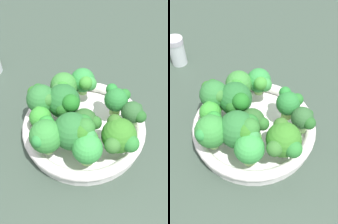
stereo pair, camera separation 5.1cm
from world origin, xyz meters
The scene contains 15 objects.
ground_plane centered at (0.00, 0.00, -1.25)cm, with size 130.00×130.00×2.50cm, color #354539.
bowl centered at (1.37, -3.45, 1.92)cm, with size 24.74×24.74×3.76cm.
broccoli_floret_0 centered at (-7.75, -4.78, 8.15)cm, with size 5.91×6.32×7.34cm.
broccoli_floret_1 centered at (-5.99, 0.05, 7.10)cm, with size 4.16×4.22×5.50cm.
broccoli_floret_2 centered at (-3.09, -10.46, 7.65)cm, with size 5.41×5.26×6.43cm.
broccoli_floret_3 centered at (2.55, -12.07, 7.54)cm, with size 6.76×7.46×6.79cm.
broccoli_floret_4 centered at (1.49, 3.76, 7.68)cm, with size 6.28×5.70×6.60cm.
broccoli_floret_5 centered at (0.32, -5.49, 6.85)cm, with size 5.15×5.34×5.54cm.
broccoli_floret_6 centered at (8.64, -9.31, 6.70)cm, with size 4.46×5.11×5.28cm.
broccoli_floret_7 centered at (8.03, -5.07, 7.51)cm, with size 5.34×5.35×6.13cm.
broccoli_floret_8 centered at (6.00, 2.94, 7.40)cm, with size 5.70×5.99×6.10cm.
broccoli_floret_9 centered at (-3.18, -6.95, 8.19)cm, with size 7.28×7.05×7.58cm.
broccoli_floret_10 centered at (-0.67, 0.28, 7.72)cm, with size 6.65×7.70×7.22cm.
broccoli_floret_11 centered at (-3.87, 3.27, 8.04)cm, with size 5.73×6.09×7.15cm.
pepper_shaker centered at (-5.00, 26.23, 3.81)cm, with size 4.12×4.12×7.51cm.
Camera 2 is at (-14.46, -33.07, 45.49)cm, focal length 43.28 mm.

